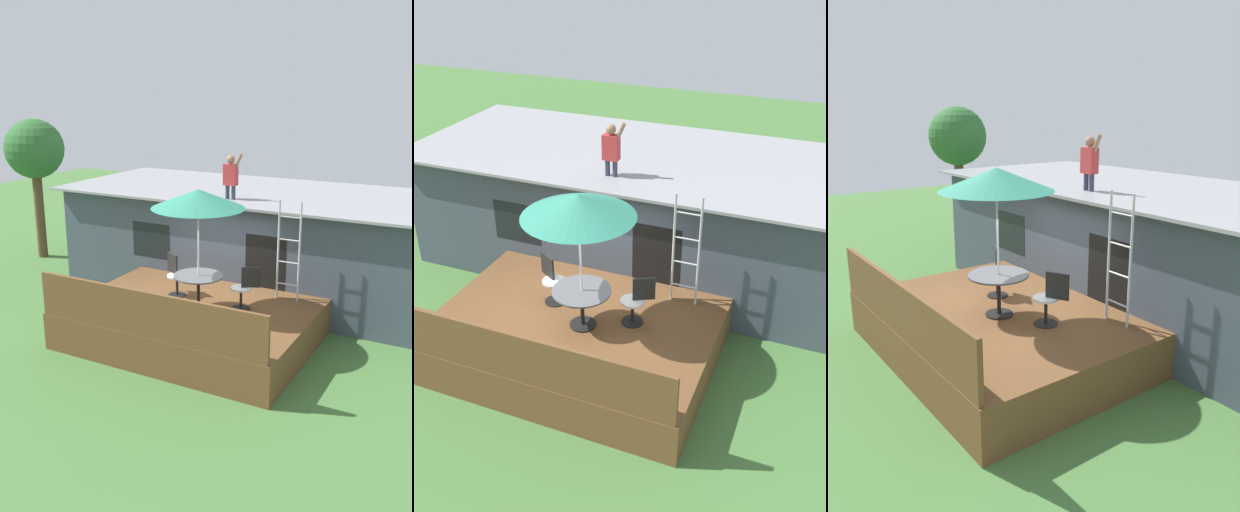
% 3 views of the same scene
% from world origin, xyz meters
% --- Properties ---
extents(ground_plane, '(40.00, 40.00, 0.00)m').
position_xyz_m(ground_plane, '(0.00, 0.00, 0.00)').
color(ground_plane, '#477538').
extents(house, '(10.50, 4.50, 2.69)m').
position_xyz_m(house, '(-0.00, 3.60, 1.35)').
color(house, '#424C5B').
rests_on(house, ground).
extents(deck, '(5.03, 3.98, 0.80)m').
position_xyz_m(deck, '(0.00, 0.00, 0.40)').
color(deck, brown).
rests_on(deck, ground).
extents(deck_railing, '(4.93, 0.08, 0.90)m').
position_xyz_m(deck_railing, '(0.00, -1.94, 1.25)').
color(deck_railing, brown).
rests_on(deck_railing, deck).
extents(patio_table, '(1.04, 1.04, 0.74)m').
position_xyz_m(patio_table, '(0.19, -0.24, 1.39)').
color(patio_table, black).
rests_on(patio_table, deck).
extents(patio_umbrella, '(1.90, 1.90, 2.54)m').
position_xyz_m(patio_umbrella, '(0.19, -0.24, 3.15)').
color(patio_umbrella, silver).
rests_on(patio_umbrella, deck).
extents(step_ladder, '(0.52, 0.04, 2.20)m').
position_xyz_m(step_ladder, '(1.64, 1.15, 1.90)').
color(step_ladder, silver).
rests_on(step_ladder, deck).
extents(person_figure, '(0.47, 0.20, 1.11)m').
position_xyz_m(person_figure, '(-0.25, 2.18, 3.30)').
color(person_figure, '#33384C').
rests_on(person_figure, house).
extents(patio_chair_left, '(0.57, 0.44, 0.92)m').
position_xyz_m(patio_chair_left, '(-0.67, 0.27, 1.26)').
color(patio_chair_left, black).
rests_on(patio_chair_left, deck).
extents(patio_chair_right, '(0.58, 0.44, 0.92)m').
position_xyz_m(patio_chair_right, '(1.05, 0.20, 1.26)').
color(patio_chair_right, black).
rests_on(patio_chair_right, deck).
extents(backyard_tree, '(1.82, 1.82, 4.37)m').
position_xyz_m(backyard_tree, '(-7.41, 3.09, 3.37)').
color(backyard_tree, brown).
rests_on(backyard_tree, ground).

